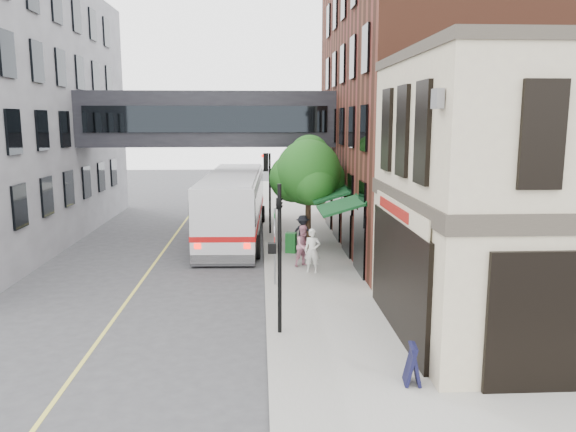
{
  "coord_description": "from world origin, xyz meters",
  "views": [
    {
      "loc": [
        -0.17,
        -14.08,
        6.48
      ],
      "look_at": [
        0.79,
        4.7,
        3.24
      ],
      "focal_mm": 35.0,
      "sensor_mm": 36.0,
      "label": 1
    }
  ],
  "objects": [
    {
      "name": "ground",
      "position": [
        0.0,
        0.0,
        0.0
      ],
      "size": [
        120.0,
        120.0,
        0.0
      ],
      "primitive_type": "plane",
      "color": "#38383A",
      "rests_on": "ground"
    },
    {
      "name": "sidewalk_main",
      "position": [
        2.0,
        14.0,
        0.07
      ],
      "size": [
        4.0,
        60.0,
        0.15
      ],
      "primitive_type": "cube",
      "color": "gray",
      "rests_on": "ground"
    },
    {
      "name": "corner_building",
      "position": [
        8.97,
        2.0,
        4.21
      ],
      "size": [
        10.19,
        8.12,
        8.45
      ],
      "color": "#B8A88D",
      "rests_on": "ground"
    },
    {
      "name": "brick_building",
      "position": [
        9.98,
        15.0,
        6.99
      ],
      "size": [
        13.76,
        18.0,
        14.0
      ],
      "color": "#4F2718",
      "rests_on": "ground"
    },
    {
      "name": "skyway_bridge",
      "position": [
        -3.0,
        18.0,
        6.5
      ],
      "size": [
        14.0,
        3.18,
        3.0
      ],
      "color": "black",
      "rests_on": "ground"
    },
    {
      "name": "traffic_signal_near",
      "position": [
        0.37,
        2.0,
        2.98
      ],
      "size": [
        0.44,
        0.22,
        4.6
      ],
      "color": "black",
      "rests_on": "sidewalk_main"
    },
    {
      "name": "traffic_signal_far",
      "position": [
        0.26,
        17.0,
        3.34
      ],
      "size": [
        0.53,
        0.28,
        4.5
      ],
      "color": "black",
      "rests_on": "sidewalk_main"
    },
    {
      "name": "street_sign_pole",
      "position": [
        0.39,
        7.0,
        1.93
      ],
      "size": [
        0.08,
        0.75,
        3.0
      ],
      "color": "gray",
      "rests_on": "sidewalk_main"
    },
    {
      "name": "street_tree",
      "position": [
        2.19,
        13.22,
        3.91
      ],
      "size": [
        3.8,
        3.2,
        5.6
      ],
      "color": "#382619",
      "rests_on": "sidewalk_main"
    },
    {
      "name": "lane_marking",
      "position": [
        -5.0,
        10.0,
        0.01
      ],
      "size": [
        0.12,
        40.0,
        0.01
      ],
      "primitive_type": "cube",
      "color": "#D8CC4C",
      "rests_on": "ground"
    },
    {
      "name": "bus",
      "position": [
        -1.6,
        16.49,
        1.98
      ],
      "size": [
        3.53,
        13.19,
        3.53
      ],
      "color": "silver",
      "rests_on": "ground"
    },
    {
      "name": "pedestrian_a",
      "position": [
        2.01,
        8.66,
        1.08
      ],
      "size": [
        0.75,
        0.57,
        1.85
      ],
      "primitive_type": "imported",
      "rotation": [
        0.0,
        0.0,
        -0.2
      ],
      "color": "white",
      "rests_on": "sidewalk_main"
    },
    {
      "name": "pedestrian_b",
      "position": [
        1.74,
        9.66,
        1.06
      ],
      "size": [
        1.1,
        1.03,
        1.82
      ],
      "primitive_type": "imported",
      "rotation": [
        0.0,
        0.0,
        0.5
      ],
      "color": "pink",
      "rests_on": "sidewalk_main"
    },
    {
      "name": "pedestrian_c",
      "position": [
        1.91,
        12.72,
        1.02
      ],
      "size": [
        1.21,
        0.82,
        1.74
      ],
      "primitive_type": "imported",
      "rotation": [
        0.0,
        0.0,
        0.17
      ],
      "color": "black",
      "rests_on": "sidewalk_main"
    },
    {
      "name": "newspaper_box",
      "position": [
        1.32,
        12.26,
        0.64
      ],
      "size": [
        0.59,
        0.55,
        0.98
      ],
      "primitive_type": "cube",
      "rotation": [
        0.0,
        0.0,
        -0.27
      ],
      "color": "#155F21",
      "rests_on": "sidewalk_main"
    },
    {
      "name": "sandwich_board",
      "position": [
        3.49,
        -1.5,
        0.64
      ],
      "size": [
        0.42,
        0.59,
        0.99
      ],
      "primitive_type": "cube",
      "rotation": [
        0.0,
        0.0,
        -0.11
      ],
      "color": "black",
      "rests_on": "sidewalk_main"
    }
  ]
}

